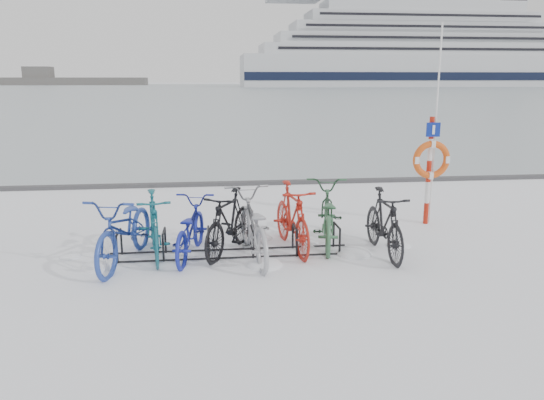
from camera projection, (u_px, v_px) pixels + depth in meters
name	position (u px, v px, depth m)	size (l,w,h in m)	color
ground	(231.00, 254.00, 8.83)	(900.00, 900.00, 0.00)	white
ice_sheet	(209.00, 89.00, 158.88)	(400.00, 298.00, 0.02)	#A8B5BE
quay_edge	(222.00, 184.00, 14.53)	(400.00, 0.25, 0.10)	#3F3F42
bike_rack	(230.00, 244.00, 8.79)	(4.00, 0.48, 0.46)	black
lifebuoy_station	(431.00, 160.00, 10.37)	(0.75, 0.22, 3.90)	#AB1D0D
cruise_ferry	(416.00, 54.00, 197.61)	(132.05, 24.92, 43.39)	silver
bike_0	(125.00, 227.00, 8.36)	(0.77, 2.21, 1.16)	#264098
bike_1	(154.00, 224.00, 8.64)	(0.52, 1.83, 1.10)	#155967
bike_2	(189.00, 227.00, 8.68)	(0.65, 1.87, 0.98)	#192396
bike_3	(229.00, 221.00, 8.84)	(0.52, 1.83, 1.10)	black
bike_4	(253.00, 224.00, 8.57)	(0.75, 2.16, 1.13)	#989AA0
bike_5	(292.00, 216.00, 9.01)	(0.55, 1.95, 1.17)	#AF2116
bike_6	(327.00, 213.00, 9.33)	(0.74, 2.12, 1.11)	#32603F
bike_7	(384.00, 221.00, 8.75)	(0.52, 1.86, 1.12)	black
snow_drifts	(256.00, 255.00, 8.81)	(5.96, 1.92, 0.21)	white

